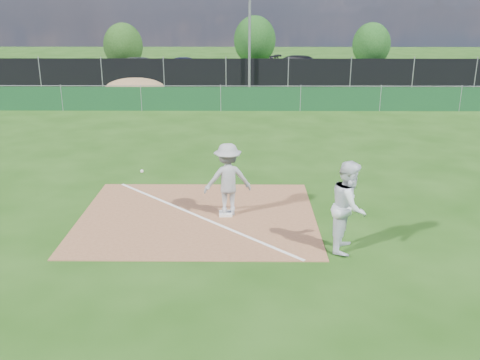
# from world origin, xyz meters

# --- Properties ---
(ground) EXTENTS (90.00, 90.00, 0.00)m
(ground) POSITION_xyz_m (0.00, 10.00, 0.00)
(ground) COLOR #1B420E
(ground) RESTS_ON ground
(infield_dirt) EXTENTS (6.00, 5.00, 0.02)m
(infield_dirt) POSITION_xyz_m (0.00, 1.00, 0.01)
(infield_dirt) COLOR brown
(infield_dirt) RESTS_ON ground
(foul_line) EXTENTS (5.01, 5.01, 0.01)m
(foul_line) POSITION_xyz_m (0.00, 1.00, 0.03)
(foul_line) COLOR white
(foul_line) RESTS_ON infield_dirt
(green_fence) EXTENTS (44.00, 0.05, 1.20)m
(green_fence) POSITION_xyz_m (0.00, 15.00, 0.60)
(green_fence) COLOR #103C1C
(green_fence) RESTS_ON ground
(dirt_mound) EXTENTS (3.38, 2.60, 1.17)m
(dirt_mound) POSITION_xyz_m (-5.00, 18.50, 0.58)
(dirt_mound) COLOR olive
(dirt_mound) RESTS_ON ground
(black_fence) EXTENTS (46.00, 0.04, 1.80)m
(black_fence) POSITION_xyz_m (0.00, 23.00, 0.90)
(black_fence) COLOR black
(black_fence) RESTS_ON ground
(parking_lot) EXTENTS (46.00, 9.00, 0.01)m
(parking_lot) POSITION_xyz_m (0.00, 28.00, 0.01)
(parking_lot) COLOR black
(parking_lot) RESTS_ON ground
(light_pole) EXTENTS (0.16, 0.16, 8.00)m
(light_pole) POSITION_xyz_m (1.50, 22.70, 4.00)
(light_pole) COLOR slate
(light_pole) RESTS_ON ground
(first_base) EXTENTS (0.35, 0.35, 0.07)m
(first_base) POSITION_xyz_m (0.71, 1.09, 0.06)
(first_base) COLOR silver
(first_base) RESTS_ON infield_dirt
(play_at_first) EXTENTS (2.80, 0.92, 1.88)m
(play_at_first) POSITION_xyz_m (0.77, 1.16, 0.96)
(play_at_first) COLOR #A6A6A8
(play_at_first) RESTS_ON infield_dirt
(runner) EXTENTS (1.02, 1.17, 2.04)m
(runner) POSITION_xyz_m (3.47, -0.85, 1.02)
(runner) COLOR silver
(runner) RESTS_ON ground
(car_left) EXTENTS (4.50, 2.54, 1.44)m
(car_left) POSITION_xyz_m (-6.40, 28.31, 0.73)
(car_left) COLOR #95979C
(car_left) RESTS_ON parking_lot
(car_mid) EXTENTS (4.61, 3.14, 1.44)m
(car_mid) POSITION_xyz_m (-2.64, 26.98, 0.73)
(car_mid) COLOR black
(car_mid) RESTS_ON parking_lot
(car_right) EXTENTS (5.35, 3.89, 1.44)m
(car_right) POSITION_xyz_m (5.62, 28.44, 0.73)
(car_right) COLOR black
(car_right) RESTS_ON parking_lot
(tree_left) EXTENTS (3.10, 3.10, 3.68)m
(tree_left) POSITION_xyz_m (-8.51, 32.04, 1.89)
(tree_left) COLOR #382316
(tree_left) RESTS_ON ground
(tree_mid) EXTENTS (3.51, 3.51, 4.17)m
(tree_mid) POSITION_xyz_m (2.05, 34.63, 2.14)
(tree_mid) COLOR #382316
(tree_mid) RESTS_ON ground
(tree_right) EXTENTS (3.08, 3.08, 3.66)m
(tree_right) POSITION_xyz_m (11.61, 33.48, 1.88)
(tree_right) COLOR #382316
(tree_right) RESTS_ON ground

